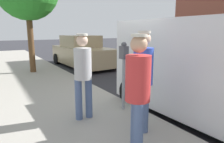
{
  "coord_description": "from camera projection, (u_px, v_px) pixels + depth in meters",
  "views": [
    {
      "loc": [
        3.86,
        4.15,
        1.91
      ],
      "look_at": [
        1.65,
        0.53,
        1.05
      ],
      "focal_mm": 32.61,
      "sensor_mm": 36.0,
      "label": 1
    }
  ],
  "objects": [
    {
      "name": "ground_plane",
      "position": [
        151.0,
        98.0,
        5.82
      ],
      "size": [
        80.0,
        80.0,
        0.0
      ],
      "primitive_type": "plane",
      "color": "#2D2D33"
    },
    {
      "name": "parking_meter_near",
      "position": [
        124.0,
        64.0,
        4.45
      ],
      "size": [
        0.14,
        0.18,
        1.52
      ],
      "color": "gray",
      "rests_on": "sidewalk_slab"
    },
    {
      "name": "pedestrian_in_gray",
      "position": [
        83.0,
        71.0,
        3.97
      ],
      "size": [
        0.36,
        0.34,
        1.7
      ],
      "color": "#4C608C",
      "rests_on": "sidewalk_slab"
    },
    {
      "name": "sidewalk_slab",
      "position": [
        18.0,
        125.0,
        4.02
      ],
      "size": [
        5.0,
        32.0,
        0.15
      ],
      "primitive_type": "cube",
      "color": "#9E998E",
      "rests_on": "ground"
    },
    {
      "name": "pedestrian_in_blue",
      "position": [
        143.0,
        75.0,
        3.5
      ],
      "size": [
        0.34,
        0.35,
        1.75
      ],
      "color": "#4C608C",
      "rests_on": "sidewalk_slab"
    },
    {
      "name": "pedestrian_in_red",
      "position": [
        138.0,
        89.0,
        2.73
      ],
      "size": [
        0.34,
        0.34,
        1.72
      ],
      "color": "#4C608C",
      "rests_on": "sidewalk_slab"
    },
    {
      "name": "parked_sedan_behind",
      "position": [
        82.0,
        53.0,
        10.82
      ],
      "size": [
        2.08,
        4.47,
        1.65
      ],
      "color": "tan",
      "rests_on": "ground"
    }
  ]
}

